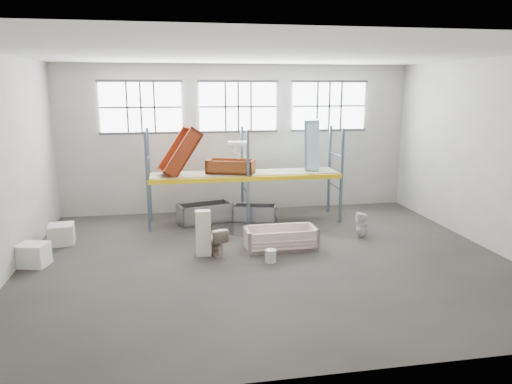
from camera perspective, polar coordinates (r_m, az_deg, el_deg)
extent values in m
cube|color=#433F39|center=(12.06, 1.26, -8.28)|extent=(12.00, 10.00, 0.10)
cube|color=silver|center=(11.30, 1.39, 16.67)|extent=(12.00, 10.00, 0.10)
cube|color=#9C9A91|center=(16.35, -2.19, 6.44)|extent=(12.00, 0.10, 5.00)
cube|color=#B1AFA5|center=(6.63, 9.96, -2.81)|extent=(12.00, 0.10, 5.00)
cube|color=#B4B1A6|center=(13.92, 26.62, 4.05)|extent=(0.10, 10.00, 5.00)
cube|color=white|center=(16.03, -13.75, 9.92)|extent=(2.60, 0.04, 1.60)
cube|color=white|center=(16.16, -2.17, 10.28)|extent=(2.60, 0.04, 1.60)
cube|color=white|center=(16.90, 8.82, 10.24)|extent=(2.60, 0.04, 1.60)
cube|color=slate|center=(14.24, -12.99, 1.14)|extent=(0.08, 0.08, 3.00)
cube|color=slate|center=(15.41, -12.78, 2.00)|extent=(0.08, 0.08, 3.00)
cube|color=slate|center=(14.39, -0.98, 1.58)|extent=(0.08, 0.08, 3.00)
cube|color=slate|center=(15.55, -1.68, 2.41)|extent=(0.08, 0.08, 3.00)
cube|color=slate|center=(15.15, 10.31, 1.93)|extent=(0.08, 0.08, 3.00)
cube|color=slate|center=(16.26, 8.85, 2.70)|extent=(0.08, 0.08, 3.00)
cube|color=yellow|center=(14.39, -0.98, 1.58)|extent=(6.00, 0.10, 0.14)
cube|color=yellow|center=(15.55, -1.68, 2.41)|extent=(6.00, 0.10, 0.14)
cube|color=gray|center=(14.96, -1.34, 2.31)|extent=(5.90, 1.10, 0.03)
cylinder|color=black|center=(14.56, -0.83, -4.37)|extent=(1.80, 1.80, 0.00)
cube|color=beige|center=(12.81, 6.70, -5.53)|extent=(0.39, 0.23, 0.35)
imported|color=beige|center=(12.67, 3.37, -6.25)|extent=(0.53, 0.53, 0.16)
imported|color=beige|center=(12.27, -4.77, -5.89)|extent=(0.58, 0.80, 0.73)
cube|color=#F1E3CD|center=(12.16, -6.41, -4.97)|extent=(0.39, 0.25, 1.19)
imported|color=white|center=(13.97, 12.72, -3.86)|extent=(0.38, 0.38, 0.73)
imported|color=white|center=(14.73, -2.17, 4.17)|extent=(0.73, 0.62, 0.55)
cylinder|color=silver|center=(11.77, 1.79, -7.73)|extent=(0.34, 0.34, 0.32)
cube|color=white|center=(12.69, -25.30, -6.88)|extent=(0.77, 0.70, 0.56)
cube|color=beige|center=(14.11, -22.46, -4.73)|extent=(0.74, 0.74, 0.55)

